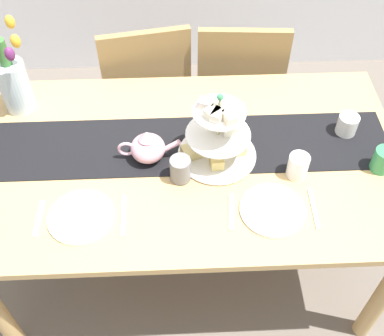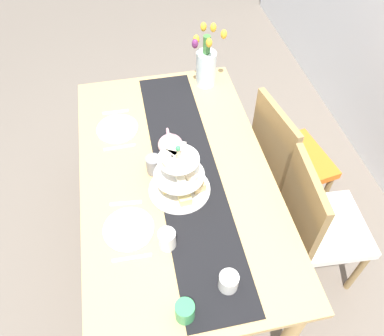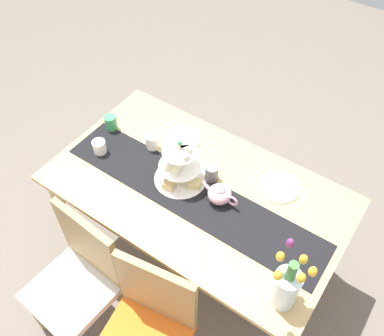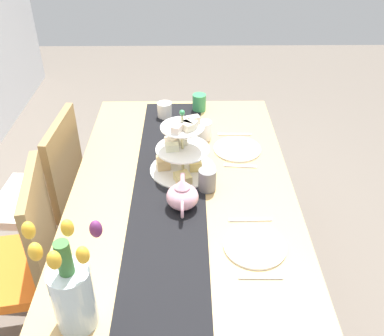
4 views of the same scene
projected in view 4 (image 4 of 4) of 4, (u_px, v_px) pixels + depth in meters
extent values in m
plane|color=#6B6056|center=(184.00, 298.00, 2.32)|extent=(8.00, 8.00, 0.00)
cube|color=tan|center=(183.00, 188.00, 1.90)|extent=(1.66, 0.96, 0.03)
cylinder|color=tan|center=(249.00, 162.00, 2.74)|extent=(0.07, 0.07, 0.72)
cylinder|color=tan|center=(119.00, 163.00, 2.73)|extent=(0.07, 0.07, 0.72)
cylinder|color=olive|center=(60.00, 271.00, 2.20)|extent=(0.04, 0.04, 0.41)
cylinder|color=olive|center=(54.00, 333.00, 1.91)|extent=(0.04, 0.04, 0.41)
cube|color=orange|center=(5.00, 272.00, 1.89)|extent=(0.48, 0.48, 0.05)
cube|color=olive|center=(39.00, 224.00, 1.78)|extent=(0.42, 0.11, 0.45)
cylinder|color=olive|center=(26.00, 211.00, 2.59)|extent=(0.04, 0.04, 0.41)
cylinder|color=olive|center=(1.00, 255.00, 2.29)|extent=(0.04, 0.04, 0.41)
cylinder|color=olive|center=(85.00, 213.00, 2.57)|extent=(0.04, 0.04, 0.41)
cylinder|color=olive|center=(68.00, 258.00, 2.28)|extent=(0.04, 0.04, 0.41)
cube|color=silver|center=(37.00, 201.00, 2.30)|extent=(0.45, 0.45, 0.05)
cube|color=olive|center=(65.00, 163.00, 2.15)|extent=(0.42, 0.06, 0.45)
cube|color=black|center=(169.00, 185.00, 1.89)|extent=(1.58, 0.31, 0.00)
cylinder|color=beige|center=(183.00, 144.00, 1.90)|extent=(0.01, 0.01, 0.28)
cylinder|color=white|center=(183.00, 169.00, 1.98)|extent=(0.30, 0.30, 0.01)
cylinder|color=white|center=(183.00, 149.00, 1.92)|extent=(0.24, 0.24, 0.01)
cylinder|color=white|center=(182.00, 127.00, 1.85)|extent=(0.19, 0.19, 0.01)
cube|color=#DAC77E|center=(181.00, 155.00, 2.03)|extent=(0.06, 0.06, 0.04)
cube|color=#DDB97A|center=(163.00, 163.00, 1.97)|extent=(0.07, 0.07, 0.05)
cube|color=#DDC97F|center=(183.00, 178.00, 1.89)|extent=(0.09, 0.08, 0.04)
cube|color=#EACE73|center=(196.00, 165.00, 1.96)|extent=(0.05, 0.06, 0.04)
cube|color=#ECE6C7|center=(183.00, 140.00, 1.94)|extent=(0.06, 0.04, 0.03)
cube|color=#F4E1C0|center=(171.00, 141.00, 1.94)|extent=(0.07, 0.06, 0.03)
cube|color=beige|center=(172.00, 147.00, 1.89)|extent=(0.04, 0.06, 0.03)
cube|color=silver|center=(177.00, 128.00, 1.81)|extent=(0.07, 0.06, 0.03)
cube|color=beige|center=(187.00, 126.00, 1.82)|extent=(0.07, 0.06, 0.03)
cube|color=beige|center=(190.00, 124.00, 1.83)|extent=(0.06, 0.07, 0.03)
cube|color=beige|center=(193.00, 120.00, 1.87)|extent=(0.05, 0.07, 0.03)
sphere|color=#389356|center=(182.00, 113.00, 1.81)|extent=(0.02, 0.02, 0.02)
ellipsoid|color=#E5A8BC|center=(182.00, 197.00, 1.74)|extent=(0.13, 0.13, 0.10)
cone|color=#E5A8BC|center=(182.00, 183.00, 1.70)|extent=(0.06, 0.06, 0.04)
cylinder|color=#E5A8BC|center=(183.00, 181.00, 1.81)|extent=(0.07, 0.02, 0.06)
torus|color=#E5A8BC|center=(182.00, 210.00, 1.67)|extent=(0.07, 0.01, 0.07)
cylinder|color=silver|center=(74.00, 298.00, 1.26)|extent=(0.12, 0.12, 0.22)
cylinder|color=#3D7538|center=(64.00, 259.00, 1.17)|extent=(0.04, 0.04, 0.12)
ellipsoid|color=yellow|center=(67.00, 228.00, 1.19)|extent=(0.04, 0.04, 0.06)
ellipsoid|color=yellow|center=(29.00, 230.00, 1.15)|extent=(0.04, 0.04, 0.06)
ellipsoid|color=yellow|center=(35.00, 252.00, 1.08)|extent=(0.04, 0.04, 0.06)
ellipsoid|color=yellow|center=(54.00, 260.00, 1.07)|extent=(0.04, 0.04, 0.06)
ellipsoid|color=yellow|center=(83.00, 255.00, 1.14)|extent=(0.04, 0.04, 0.06)
ellipsoid|color=#6B2860|center=(96.00, 229.00, 1.19)|extent=(0.04, 0.04, 0.06)
cylinder|color=white|center=(165.00, 110.00, 2.39)|extent=(0.08, 0.08, 0.08)
cylinder|color=white|center=(255.00, 246.00, 1.58)|extent=(0.23, 0.23, 0.01)
cube|color=silver|center=(261.00, 277.00, 1.46)|extent=(0.02, 0.15, 0.01)
cube|color=silver|center=(250.00, 220.00, 1.70)|extent=(0.02, 0.17, 0.01)
cylinder|color=white|center=(237.00, 149.00, 2.13)|extent=(0.23, 0.23, 0.01)
cube|color=silver|center=(240.00, 166.00, 2.01)|extent=(0.03, 0.15, 0.01)
cube|color=silver|center=(234.00, 134.00, 2.25)|extent=(0.02, 0.17, 0.01)
cylinder|color=slate|center=(207.00, 180.00, 1.84)|extent=(0.08, 0.08, 0.09)
cylinder|color=white|center=(204.00, 130.00, 2.19)|extent=(0.08, 0.08, 0.09)
cylinder|color=#389356|center=(199.00, 102.00, 2.45)|extent=(0.08, 0.08, 0.09)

